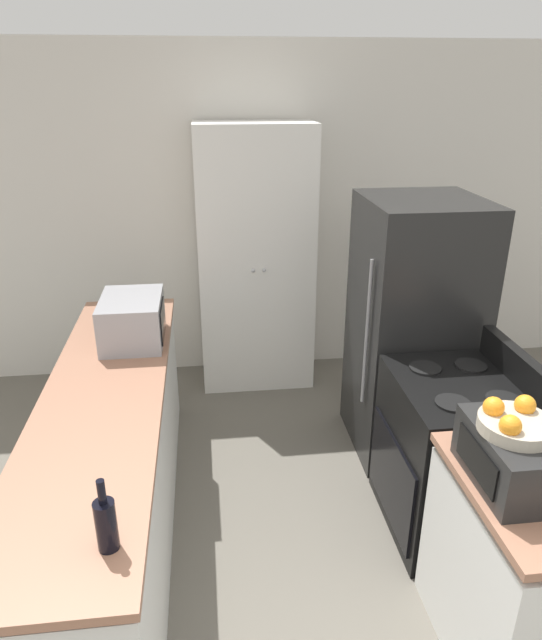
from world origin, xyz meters
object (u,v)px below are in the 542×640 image
(stove, at_px, (452,455))
(toaster_oven, at_px, (514,457))
(fruit_bowl, at_px, (514,422))
(refrigerator, at_px, (413,330))
(microwave, at_px, (133,320))
(wine_bottle, at_px, (106,523))
(pantry_cabinet, at_px, (256,261))

(stove, relative_size, toaster_oven, 2.39)
(fruit_bowl, bearing_deg, refrigerator, 82.89)
(microwave, bearing_deg, fruit_bowl, -43.55)
(wine_bottle, bearing_deg, refrigerator, 45.82)
(stove, distance_m, fruit_bowl, 1.03)
(pantry_cabinet, height_order, microwave, pantry_cabinet)
(toaster_oven, height_order, fruit_bowl, fruit_bowl)
(toaster_oven, distance_m, fruit_bowl, 0.15)
(microwave, bearing_deg, refrigerator, 2.07)
(pantry_cabinet, xyz_separation_m, wine_bottle, (-0.74, -2.74, -0.03))
(pantry_cabinet, bearing_deg, fruit_bowl, -74.29)
(refrigerator, xyz_separation_m, wine_bottle, (-1.66, -1.70, 0.15))
(stove, bearing_deg, toaster_oven, -100.85)
(toaster_oven, bearing_deg, wine_bottle, -173.81)
(toaster_oven, bearing_deg, microwave, 136.62)
(fruit_bowl, bearing_deg, stove, 77.40)
(wine_bottle, height_order, toaster_oven, wine_bottle)
(microwave, bearing_deg, pantry_cabinet, 53.02)
(toaster_oven, relative_size, fruit_bowl, 1.58)
(refrigerator, distance_m, toaster_oven, 1.56)
(refrigerator, xyz_separation_m, toaster_oven, (-0.17, -1.54, 0.16))
(microwave, bearing_deg, wine_bottle, -87.21)
(stove, distance_m, microwave, 1.94)
(wine_bottle, bearing_deg, stove, 29.23)
(microwave, bearing_deg, toaster_oven, -43.38)
(wine_bottle, distance_m, toaster_oven, 1.49)
(pantry_cabinet, xyz_separation_m, microwave, (-0.82, -1.09, 0.00))
(stove, height_order, wine_bottle, wine_bottle)
(stove, bearing_deg, wine_bottle, -150.77)
(pantry_cabinet, xyz_separation_m, refrigerator, (0.91, -1.03, -0.18))
(stove, bearing_deg, microwave, 156.91)
(pantry_cabinet, bearing_deg, refrigerator, -48.52)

